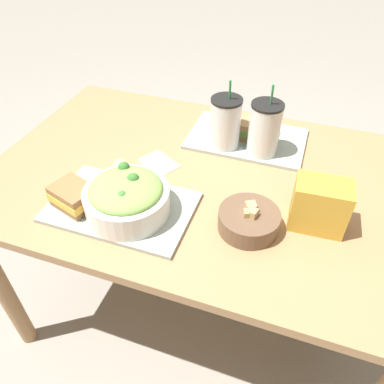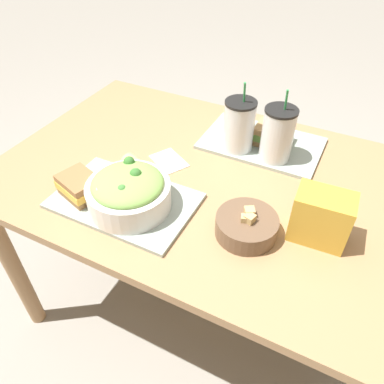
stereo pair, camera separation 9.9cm
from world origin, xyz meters
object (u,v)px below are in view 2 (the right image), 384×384
Objects in this scene: salad_bowl at (129,191)px; baguette_near at (145,174)px; napkin_folded at (169,161)px; drink_cup_red at (277,136)px; drink_cup_dark at (239,127)px; sandwich_far at (272,135)px; soup_bowl at (247,225)px; sandwich_near at (80,186)px; chip_bag at (321,217)px.

salad_bowl is 1.25× the size of baguette_near.
baguette_near is 1.25× the size of napkin_folded.
drink_cup_dark is at bearing 180.00° from drink_cup_red.
sandwich_far is at bearing 39.89° from drink_cup_dark.
drink_cup_red is (-0.03, 0.35, 0.06)m from soup_bowl.
drink_cup_red is (0.31, 0.30, 0.05)m from baguette_near.
napkin_folded is at bearing 79.86° from sandwich_near.
soup_bowl is at bearing -84.37° from drink_cup_red.
salad_bowl reaches higher than baguette_near.
drink_cup_dark is at bearing 115.19° from soup_bowl.
sandwich_near is 0.96× the size of chip_bag.
sandwich_near is at bearing -169.53° from chip_bag.
sandwich_near is at bearing -128.50° from sandwich_far.
chip_bag is (0.65, 0.16, 0.03)m from sandwich_near.
soup_bowl is 0.67× the size of drink_cup_red.
soup_bowl is at bearing -76.63° from baguette_near.
sandwich_far is at bearing 68.44° from sandwich_near.
baguette_near is 0.35m from drink_cup_dark.
sandwich_near is 0.65m from sandwich_far.
baguette_near is at bearing -125.64° from sandwich_far.
drink_cup_dark is (0.32, 0.43, 0.05)m from sandwich_near.
sandwich_far is 0.36m from napkin_folded.
salad_bowl is at bearing -125.64° from drink_cup_red.
sandwich_far is (0.41, 0.51, -0.00)m from sandwich_near.
drink_cup_red is (0.29, 0.41, 0.03)m from salad_bowl.
salad_bowl reaches higher than napkin_folded.
chip_bag reaches higher than baguette_near.
sandwich_near is at bearing -170.71° from salad_bowl.
soup_bowl is 1.10× the size of napkin_folded.
soup_bowl is at bearing 10.06° from salad_bowl.
drink_cup_dark reaches higher than soup_bowl.
sandwich_far is 0.10m from drink_cup_red.
napkin_folded is at bearing -138.08° from sandwich_far.
salad_bowl is at bearing -111.71° from drink_cup_dark.
drink_cup_red reaches higher than salad_bowl.
sandwich_far is 0.43m from chip_bag.
drink_cup_dark is at bearing 68.29° from salad_bowl.
salad_bowl is 0.25m from napkin_folded.
salad_bowl reaches higher than sandwich_far.
sandwich_far is at bearing 114.36° from drink_cup_red.
chip_bag is (0.17, 0.07, 0.04)m from soup_bowl.
chip_bag is at bearing 23.50° from soup_bowl.
drink_cup_red is at bearing 95.63° from soup_bowl.
drink_cup_dark is 0.43m from chip_bag.
drink_cup_dark reaches higher than salad_bowl.
baguette_near reaches higher than napkin_folded.
sandwich_near is at bearing -135.88° from drink_cup_red.
sandwich_near is at bearing -117.33° from napkin_folded.
salad_bowl is 0.33m from soup_bowl.
drink_cup_dark is 0.13m from drink_cup_red.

